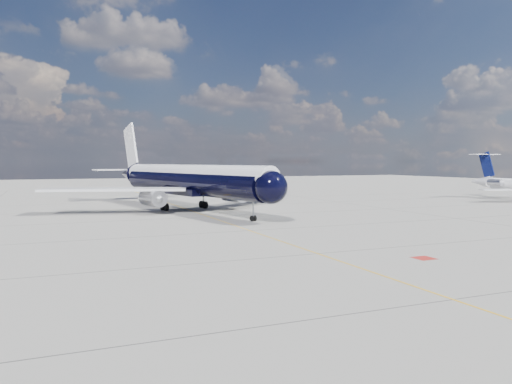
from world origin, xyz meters
The scene contains 4 objects.
ground centered at (0.00, 30.00, 0.00)m, with size 320.00×320.00×0.00m, color gray.
taxiway_centerline centered at (0.00, 25.00, 0.00)m, with size 0.16×160.00×0.01m, color #E4A60C.
red_marking centered at (6.80, -10.00, 0.00)m, with size 1.60×1.60×0.01m, color maroon.
main_airliner centered at (-0.33, 36.65, 4.75)m, with size 42.60×52.54×15.30m.
Camera 1 is at (-20.73, -40.86, 7.68)m, focal length 35.00 mm.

